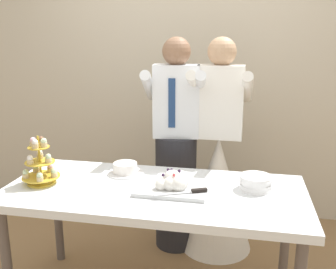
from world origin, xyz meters
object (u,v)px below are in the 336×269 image
object	(u,v)px
cupcake_stand	(40,165)
plate_stack	(256,182)
round_cake	(125,169)
person_groom	(176,157)
dessert_table	(154,200)
main_cake_tray	(174,183)
person_bride	(218,179)

from	to	relation	value
cupcake_stand	plate_stack	bearing A→B (deg)	7.12
round_cake	person_groom	distance (m)	0.56
dessert_table	main_cake_tray	world-z (taller)	main_cake_tray
cupcake_stand	person_bride	xyz separation A→B (m)	(1.04, 0.80, -0.31)
cupcake_stand	person_groom	size ratio (longest dim) A/B	0.18
main_cake_tray	person_groom	world-z (taller)	person_groom
dessert_table	person_groom	bearing A→B (deg)	89.54
dessert_table	main_cake_tray	distance (m)	0.17
person_groom	person_bride	distance (m)	0.37
person_groom	cupcake_stand	bearing A→B (deg)	-132.76
round_cake	main_cake_tray	bearing A→B (deg)	-29.99
dessert_table	person_bride	size ratio (longest dim) A/B	1.08
cupcake_stand	round_cake	xyz separation A→B (m)	(0.46, 0.27, -0.09)
cupcake_stand	person_groom	bearing A→B (deg)	47.24
round_cake	person_groom	xyz separation A→B (m)	(0.25, 0.50, -0.06)
plate_stack	main_cake_tray	bearing A→B (deg)	-167.42
main_cake_tray	cupcake_stand	bearing A→B (deg)	-176.13
dessert_table	person_bride	world-z (taller)	person_bride
person_groom	dessert_table	bearing A→B (deg)	-90.46
dessert_table	cupcake_stand	bearing A→B (deg)	-175.42
plate_stack	person_groom	distance (m)	0.85
dessert_table	cupcake_stand	size ratio (longest dim) A/B	5.90
cupcake_stand	main_cake_tray	world-z (taller)	cupcake_stand
person_groom	person_bride	xyz separation A→B (m)	(0.33, 0.03, -0.16)
round_cake	person_groom	world-z (taller)	person_groom
main_cake_tray	person_bride	xyz separation A→B (m)	(0.21, 0.74, -0.24)
cupcake_stand	person_groom	world-z (taller)	person_groom
dessert_table	cupcake_stand	distance (m)	0.73
cupcake_stand	plate_stack	xyz separation A→B (m)	(1.30, 0.16, -0.08)
person_bride	person_groom	bearing A→B (deg)	-174.67
round_cake	plate_stack	bearing A→B (deg)	-7.00
plate_stack	person_bride	world-z (taller)	person_bride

